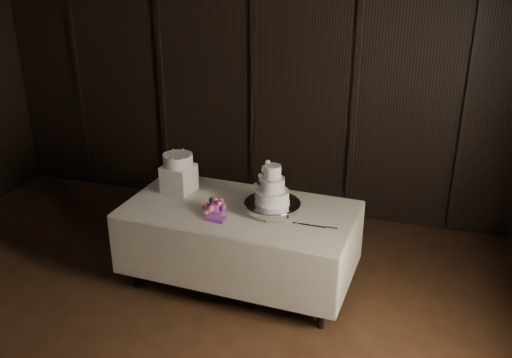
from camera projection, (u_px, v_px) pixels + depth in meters
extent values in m
cube|color=black|center=(255.00, 78.00, 6.19)|extent=(6.04, 0.04, 3.04)
cube|color=beige|center=(239.00, 208.00, 4.92)|extent=(2.04, 1.15, 0.01)
cube|color=white|center=(240.00, 249.00, 5.08)|extent=(1.87, 1.02, 0.71)
cylinder|color=silver|center=(272.00, 207.00, 4.83)|extent=(0.53, 0.53, 0.09)
cylinder|color=white|center=(272.00, 197.00, 4.79)|extent=(0.28, 0.28, 0.11)
cylinder|color=white|center=(273.00, 184.00, 4.74)|extent=(0.21, 0.21, 0.11)
cylinder|color=white|center=(273.00, 172.00, 4.70)|extent=(0.14, 0.14, 0.11)
cube|color=white|center=(179.00, 178.00, 5.20)|extent=(0.30, 0.30, 0.25)
cylinder|color=white|center=(178.00, 160.00, 5.13)|extent=(0.32, 0.32, 0.11)
cube|color=silver|center=(309.00, 225.00, 4.61)|extent=(0.37, 0.03, 0.01)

